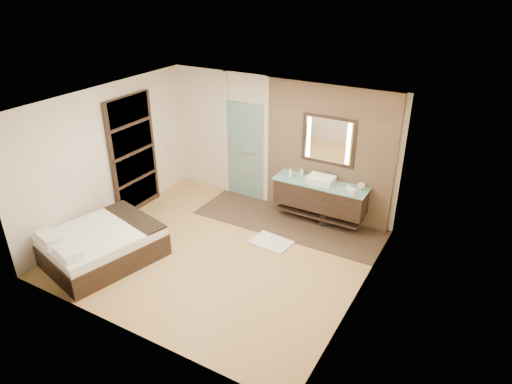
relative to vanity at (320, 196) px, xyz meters
The scene contains 15 objects.
floor 2.29m from the vanity, 119.83° to the right, with size 5.00×5.00×0.00m, color #A77C46.
tile_strip 0.83m from the vanity, 147.54° to the right, with size 3.80×1.30×0.01m, color #3E3122.
stone_wall 0.82m from the vanity, 90.00° to the left, with size 2.60×0.08×2.70m, color tan.
vanity is the anchor object (origin of this frame).
mirror_unit 1.10m from the vanity, 90.00° to the left, with size 1.06×0.04×0.96m.
frosted_door 1.95m from the vanity, behind, with size 1.10×0.12×2.70m.
shoji_partition 3.82m from the vanity, 159.50° to the right, with size 0.06×1.20×2.40m.
bed 4.14m from the vanity, 131.82° to the right, with size 1.85×2.11×0.70m.
bath_mat 1.37m from the vanity, 110.99° to the right, with size 0.72×0.50×0.02m, color white.
waste_bin 0.48m from the vanity, 24.48° to the right, with size 0.21×0.21×0.26m, color black.
tissue_box 0.78m from the vanity, 14.07° to the right, with size 0.12×0.12×0.10m, color silver.
soap_bottle_a 0.73m from the vanity, behind, with size 0.08×0.08×0.20m, color silver.
soap_bottle_b 0.61m from the vanity, 164.29° to the left, with size 0.07×0.07×0.16m, color #B2B2B2.
soap_bottle_c 0.72m from the vanity, 12.30° to the right, with size 0.12×0.12×0.16m, color #BCECE7.
cup 0.84m from the vanity, ahead, with size 0.14×0.14×0.11m, color white.
Camera 1 is at (3.94, -5.61, 4.61)m, focal length 32.00 mm.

